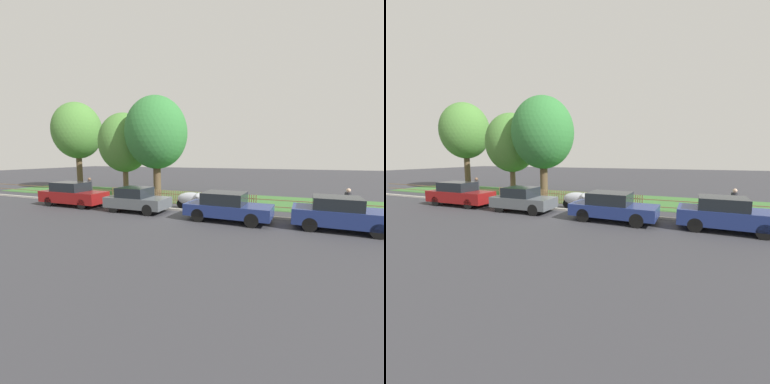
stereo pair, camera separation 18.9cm
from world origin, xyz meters
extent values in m
plane|color=#38383D|center=(0.00, 0.00, 0.00)|extent=(120.00, 120.00, 0.00)
cube|color=#B2ADA3|center=(0.00, 0.10, 0.06)|extent=(37.98, 0.20, 0.12)
cube|color=#3D7033|center=(0.00, 5.21, 0.01)|extent=(37.98, 6.25, 0.01)
cube|color=olive|center=(0.00, 2.11, 0.26)|extent=(37.98, 0.03, 0.05)
cube|color=olive|center=(0.00, 2.11, 0.68)|extent=(37.98, 0.03, 0.05)
cube|color=olive|center=(-5.45, 2.08, 0.47)|extent=(0.06, 0.03, 0.94)
cube|color=olive|center=(-5.31, 2.08, 0.47)|extent=(0.06, 0.03, 0.94)
cube|color=olive|center=(-5.17, 2.08, 0.47)|extent=(0.06, 0.03, 0.94)
cube|color=olive|center=(-5.03, 2.08, 0.47)|extent=(0.06, 0.03, 0.94)
cube|color=olive|center=(-4.90, 2.08, 0.47)|extent=(0.06, 0.03, 0.94)
cube|color=olive|center=(-4.76, 2.08, 0.47)|extent=(0.06, 0.03, 0.94)
cube|color=olive|center=(-4.62, 2.08, 0.47)|extent=(0.06, 0.03, 0.94)
cube|color=olive|center=(-4.48, 2.08, 0.47)|extent=(0.06, 0.03, 0.94)
cube|color=olive|center=(-4.35, 2.08, 0.47)|extent=(0.06, 0.03, 0.94)
cube|color=olive|center=(-4.21, 2.08, 0.47)|extent=(0.06, 0.03, 0.94)
cube|color=olive|center=(-4.07, 2.08, 0.47)|extent=(0.06, 0.03, 0.94)
cube|color=olive|center=(-3.93, 2.08, 0.47)|extent=(0.06, 0.03, 0.94)
cube|color=olive|center=(-3.79, 2.08, 0.47)|extent=(0.06, 0.03, 0.94)
cube|color=olive|center=(-3.66, 2.08, 0.47)|extent=(0.06, 0.03, 0.94)
cube|color=olive|center=(-3.52, 2.08, 0.47)|extent=(0.06, 0.03, 0.94)
cube|color=olive|center=(-3.38, 2.08, 0.47)|extent=(0.06, 0.03, 0.94)
cube|color=olive|center=(-3.24, 2.08, 0.47)|extent=(0.06, 0.03, 0.94)
cube|color=olive|center=(-3.10, 2.08, 0.47)|extent=(0.06, 0.03, 0.94)
cube|color=olive|center=(-2.97, 2.08, 0.47)|extent=(0.06, 0.03, 0.94)
cube|color=olive|center=(-2.83, 2.08, 0.47)|extent=(0.06, 0.03, 0.94)
cube|color=olive|center=(-2.69, 2.08, 0.47)|extent=(0.06, 0.03, 0.94)
cube|color=olive|center=(-2.55, 2.08, 0.47)|extent=(0.06, 0.03, 0.94)
cube|color=olive|center=(-2.41, 2.08, 0.47)|extent=(0.06, 0.03, 0.94)
cube|color=olive|center=(-2.28, 2.08, 0.47)|extent=(0.06, 0.03, 0.94)
cube|color=olive|center=(-2.14, 2.08, 0.47)|extent=(0.06, 0.03, 0.94)
cube|color=olive|center=(-2.00, 2.08, 0.47)|extent=(0.06, 0.03, 0.94)
cube|color=olive|center=(-1.86, 2.08, 0.47)|extent=(0.06, 0.03, 0.94)
cube|color=olive|center=(-1.72, 2.08, 0.47)|extent=(0.06, 0.03, 0.94)
cube|color=olive|center=(-1.59, 2.08, 0.47)|extent=(0.06, 0.03, 0.94)
cube|color=olive|center=(-1.45, 2.08, 0.47)|extent=(0.06, 0.03, 0.94)
cube|color=olive|center=(-1.31, 2.08, 0.47)|extent=(0.06, 0.03, 0.94)
cube|color=olive|center=(-1.17, 2.08, 0.47)|extent=(0.06, 0.03, 0.94)
cube|color=olive|center=(-1.03, 2.08, 0.47)|extent=(0.06, 0.03, 0.94)
cube|color=olive|center=(-0.90, 2.08, 0.47)|extent=(0.06, 0.03, 0.94)
cube|color=olive|center=(-0.76, 2.08, 0.47)|extent=(0.06, 0.03, 0.94)
cube|color=olive|center=(-0.62, 2.08, 0.47)|extent=(0.06, 0.03, 0.94)
cube|color=olive|center=(-0.48, 2.08, 0.47)|extent=(0.06, 0.03, 0.94)
cube|color=olive|center=(-0.34, 2.08, 0.47)|extent=(0.06, 0.03, 0.94)
cube|color=olive|center=(-0.21, 2.08, 0.47)|extent=(0.06, 0.03, 0.94)
cube|color=olive|center=(-0.07, 2.08, 0.47)|extent=(0.06, 0.03, 0.94)
cube|color=olive|center=(0.07, 2.08, 0.47)|extent=(0.06, 0.03, 0.94)
cube|color=olive|center=(0.21, 2.08, 0.47)|extent=(0.06, 0.03, 0.94)
cube|color=olive|center=(0.34, 2.08, 0.47)|extent=(0.06, 0.03, 0.94)
cube|color=olive|center=(0.48, 2.08, 0.47)|extent=(0.06, 0.03, 0.94)
cube|color=olive|center=(0.62, 2.08, 0.47)|extent=(0.06, 0.03, 0.94)
cube|color=olive|center=(0.76, 2.08, 0.47)|extent=(0.06, 0.03, 0.94)
cube|color=olive|center=(0.90, 2.08, 0.47)|extent=(0.06, 0.03, 0.94)
cube|color=olive|center=(1.03, 2.08, 0.47)|extent=(0.06, 0.03, 0.94)
cube|color=olive|center=(1.17, 2.08, 0.47)|extent=(0.06, 0.03, 0.94)
cube|color=olive|center=(1.31, 2.08, 0.47)|extent=(0.06, 0.03, 0.94)
cube|color=olive|center=(1.45, 2.08, 0.47)|extent=(0.06, 0.03, 0.94)
cube|color=olive|center=(1.59, 2.08, 0.47)|extent=(0.06, 0.03, 0.94)
cube|color=olive|center=(1.72, 2.08, 0.47)|extent=(0.06, 0.03, 0.94)
cube|color=olive|center=(1.86, 2.08, 0.47)|extent=(0.06, 0.03, 0.94)
cube|color=olive|center=(2.00, 2.08, 0.47)|extent=(0.06, 0.03, 0.94)
cube|color=olive|center=(2.14, 2.08, 0.47)|extent=(0.06, 0.03, 0.94)
cube|color=olive|center=(2.28, 2.08, 0.47)|extent=(0.06, 0.03, 0.94)
cube|color=olive|center=(2.41, 2.08, 0.47)|extent=(0.06, 0.03, 0.94)
cube|color=olive|center=(2.55, 2.08, 0.47)|extent=(0.06, 0.03, 0.94)
cube|color=olive|center=(2.69, 2.08, 0.47)|extent=(0.06, 0.03, 0.94)
cube|color=olive|center=(2.83, 2.08, 0.47)|extent=(0.06, 0.03, 0.94)
cube|color=olive|center=(2.97, 2.08, 0.47)|extent=(0.06, 0.03, 0.94)
cube|color=olive|center=(3.10, 2.08, 0.47)|extent=(0.06, 0.03, 0.94)
cube|color=olive|center=(3.24, 2.08, 0.47)|extent=(0.06, 0.03, 0.94)
cube|color=olive|center=(3.38, 2.08, 0.47)|extent=(0.06, 0.03, 0.94)
cube|color=olive|center=(3.52, 2.08, 0.47)|extent=(0.06, 0.03, 0.94)
cube|color=olive|center=(3.66, 2.08, 0.47)|extent=(0.06, 0.03, 0.94)
cube|color=olive|center=(3.79, 2.08, 0.47)|extent=(0.06, 0.03, 0.94)
cube|color=olive|center=(3.93, 2.08, 0.47)|extent=(0.06, 0.03, 0.94)
cube|color=olive|center=(4.07, 2.08, 0.47)|extent=(0.06, 0.03, 0.94)
cube|color=olive|center=(4.21, 2.08, 0.47)|extent=(0.06, 0.03, 0.94)
cube|color=olive|center=(4.35, 2.08, 0.47)|extent=(0.06, 0.03, 0.94)
cube|color=olive|center=(4.48, 2.08, 0.47)|extent=(0.06, 0.03, 0.94)
cube|color=olive|center=(4.62, 2.08, 0.47)|extent=(0.06, 0.03, 0.94)
cube|color=olive|center=(4.76, 2.08, 0.47)|extent=(0.06, 0.03, 0.94)
cube|color=olive|center=(4.90, 2.08, 0.47)|extent=(0.06, 0.03, 0.94)
cube|color=olive|center=(5.03, 2.08, 0.47)|extent=(0.06, 0.03, 0.94)
cube|color=olive|center=(5.17, 2.08, 0.47)|extent=(0.06, 0.03, 0.94)
cube|color=olive|center=(5.31, 2.08, 0.47)|extent=(0.06, 0.03, 0.94)
cube|color=olive|center=(5.45, 2.08, 0.47)|extent=(0.06, 0.03, 0.94)
cube|color=maroon|center=(-6.10, -1.08, 0.63)|extent=(4.58, 1.73, 0.72)
cube|color=black|center=(-6.32, -1.09, 1.29)|extent=(2.20, 1.54, 0.60)
cylinder|color=black|center=(-4.69, -0.29, 0.32)|extent=(0.64, 0.15, 0.64)
cylinder|color=black|center=(-4.68, -1.85, 0.32)|extent=(0.64, 0.15, 0.64)
cylinder|color=black|center=(-7.52, -0.32, 0.32)|extent=(0.64, 0.15, 0.64)
cylinder|color=black|center=(-7.50, -1.87, 0.32)|extent=(0.64, 0.15, 0.64)
cube|color=#51565B|center=(-1.05, -1.08, 0.58)|extent=(3.74, 1.77, 0.61)
cube|color=black|center=(-1.24, -1.08, 1.18)|extent=(1.80, 1.59, 0.57)
cylinder|color=black|center=(0.10, -0.27, 0.33)|extent=(0.65, 0.14, 0.65)
cylinder|color=black|center=(0.10, -1.89, 0.33)|extent=(0.65, 0.14, 0.65)
cylinder|color=black|center=(-2.21, -0.27, 0.33)|extent=(0.65, 0.14, 0.65)
cylinder|color=black|center=(-2.21, -1.89, 0.33)|extent=(0.65, 0.14, 0.65)
cube|color=navy|center=(4.53, -1.29, 0.58)|extent=(4.39, 1.98, 0.59)
cube|color=black|center=(4.31, -1.28, 1.18)|extent=(2.14, 1.72, 0.59)
cylinder|color=black|center=(5.90, -0.50, 0.34)|extent=(0.68, 0.17, 0.68)
cylinder|color=black|center=(5.84, -2.18, 0.34)|extent=(0.68, 0.17, 0.68)
cylinder|color=black|center=(3.22, -0.40, 0.34)|extent=(0.68, 0.17, 0.68)
cylinder|color=black|center=(3.15, -2.08, 0.34)|extent=(0.68, 0.17, 0.68)
cube|color=navy|center=(9.59, -1.08, 0.62)|extent=(4.11, 1.98, 0.70)
cube|color=black|center=(9.38, -1.07, 1.23)|extent=(2.00, 1.72, 0.53)
cylinder|color=black|center=(10.87, -0.28, 0.32)|extent=(0.64, 0.16, 0.63)
cylinder|color=black|center=(10.81, -1.97, 0.32)|extent=(0.64, 0.16, 0.63)
cylinder|color=black|center=(8.36, -0.19, 0.32)|extent=(0.64, 0.16, 0.63)
cylinder|color=black|center=(8.30, -1.88, 0.32)|extent=(0.64, 0.16, 0.63)
cylinder|color=black|center=(2.45, 0.77, 0.29)|extent=(0.59, 0.11, 0.59)
cylinder|color=black|center=(0.96, 0.79, 0.29)|extent=(0.59, 0.11, 0.59)
ellipsoid|color=#9EA0A8|center=(1.70, 0.78, 0.65)|extent=(1.98, 0.74, 0.84)
ellipsoid|color=#9EA0A8|center=(2.17, 0.77, 0.88)|extent=(0.47, 0.89, 0.39)
cylinder|color=brown|center=(-12.40, 5.76, 2.16)|extent=(0.55, 0.55, 4.32)
ellipsoid|color=#4C8438|center=(-12.40, 5.76, 5.81)|extent=(4.70, 4.70, 5.40)
cylinder|color=brown|center=(-5.87, 4.37, 1.55)|extent=(0.45, 0.45, 3.09)
ellipsoid|color=#4C8438|center=(-5.87, 4.37, 4.44)|extent=(4.28, 4.28, 4.92)
cylinder|color=brown|center=(-2.44, 3.76, 1.79)|extent=(0.59, 0.59, 3.58)
ellipsoid|color=#337A38|center=(-2.44, 3.76, 5.10)|extent=(4.80, 4.80, 5.52)
cylinder|color=#7F6B51|center=(-6.17, 0.56, 0.43)|extent=(0.16, 0.16, 0.86)
cylinder|color=#7F6B51|center=(-6.40, 0.65, 0.43)|extent=(0.16, 0.16, 0.86)
cylinder|color=#333338|center=(-6.29, 0.60, 1.20)|extent=(0.47, 0.47, 0.68)
sphere|color=brown|center=(-6.29, 0.60, 1.65)|extent=(0.23, 0.23, 0.23)
cylinder|color=#2D3351|center=(10.34, 1.40, 0.40)|extent=(0.15, 0.15, 0.79)
cylinder|color=#2D3351|center=(10.12, 1.47, 0.40)|extent=(0.15, 0.15, 0.79)
cylinder|color=#333338|center=(10.23, 1.44, 1.11)|extent=(0.42, 0.42, 0.63)
sphere|color=beige|center=(10.23, 1.44, 1.53)|extent=(0.21, 0.21, 0.21)
camera|label=1|loc=(7.59, -13.89, 3.25)|focal=24.00mm
camera|label=2|loc=(7.76, -13.82, 3.25)|focal=24.00mm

